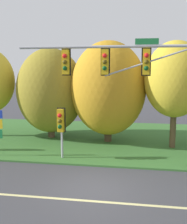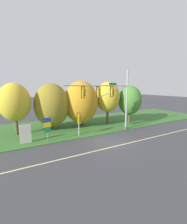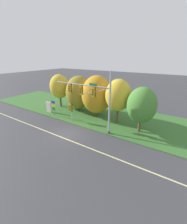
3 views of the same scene
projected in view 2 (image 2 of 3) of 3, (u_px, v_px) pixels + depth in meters
name	position (u px, v px, depth m)	size (l,w,h in m)	color
ground_plane	(111.00, 142.00, 16.16)	(160.00, 160.00, 0.00)	#3D3D42
lane_stripe	(118.00, 146.00, 15.12)	(36.00, 0.16, 0.01)	beige
grass_verge	(80.00, 125.00, 23.25)	(48.00, 11.50, 0.10)	#386B2D
traffic_signal_mast	(110.00, 96.00, 18.67)	(8.96, 0.49, 7.91)	#9EA0A5
pedestrian_signal_near_kerb	(79.00, 120.00, 17.49)	(0.46, 0.55, 2.78)	#9EA0A5
route_sign_post	(47.00, 126.00, 15.72)	(0.81, 0.08, 2.63)	slate
tree_nearest_road	(15.00, 102.00, 17.69)	(3.64, 3.64, 6.25)	brown
tree_left_of_mast	(52.00, 105.00, 20.24)	(4.69, 4.69, 6.25)	brown
tree_behind_signpost	(81.00, 102.00, 21.73)	(4.91, 4.91, 6.64)	#4C3823
tree_mid_verge	(108.00, 97.00, 22.92)	(3.69, 3.69, 6.51)	brown
tree_tall_centre	(130.00, 100.00, 23.99)	(3.71, 3.71, 5.96)	brown
info_kiosk	(25.00, 134.00, 15.44)	(1.10, 0.24, 1.90)	beige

